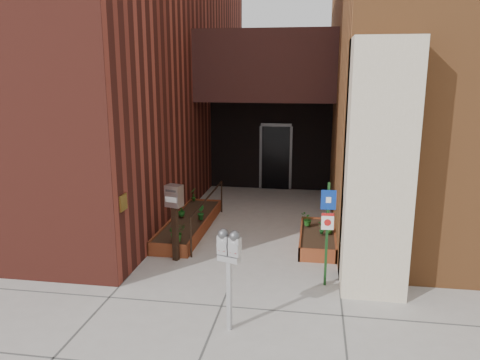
% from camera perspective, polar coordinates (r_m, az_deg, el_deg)
% --- Properties ---
extents(ground, '(80.00, 80.00, 0.00)m').
position_cam_1_polar(ground, '(9.02, -1.02, -12.17)').
color(ground, '#9E9991').
rests_on(ground, ground).
extents(architecture, '(20.00, 14.60, 10.00)m').
position_cam_1_polar(architecture, '(15.06, 3.01, 17.38)').
color(architecture, maroon).
rests_on(architecture, ground).
extents(planter_left, '(0.90, 3.60, 0.30)m').
position_cam_1_polar(planter_left, '(11.75, -6.19, -5.44)').
color(planter_left, brown).
rests_on(planter_left, ground).
extents(planter_right, '(0.80, 2.20, 0.30)m').
position_cam_1_polar(planter_right, '(10.89, 9.43, -7.06)').
color(planter_right, brown).
rests_on(planter_right, ground).
extents(handrail, '(0.04, 3.34, 0.90)m').
position_cam_1_polar(handrail, '(11.40, -3.90, -2.74)').
color(handrail, black).
rests_on(handrail, ground).
extents(parking_meter, '(0.37, 0.23, 1.60)m').
position_cam_1_polar(parking_meter, '(6.98, -1.34, -8.88)').
color(parking_meter, '#B9B8BB').
rests_on(parking_meter, ground).
extents(sign_post, '(0.27, 0.07, 1.95)m').
position_cam_1_polar(sign_post, '(8.55, 10.61, -5.22)').
color(sign_post, '#163D18').
rests_on(sign_post, ground).
extents(payment_dropbox, '(0.37, 0.32, 1.62)m').
position_cam_1_polar(payment_dropbox, '(9.64, -8.00, -3.22)').
color(payment_dropbox, black).
rests_on(payment_dropbox, ground).
extents(shrub_left_a, '(0.51, 0.51, 0.41)m').
position_cam_1_polar(shrub_left_a, '(10.13, -7.72, -6.33)').
color(shrub_left_a, '#1E5A19').
rests_on(shrub_left_a, planter_left).
extents(shrub_left_b, '(0.26, 0.26, 0.36)m').
position_cam_1_polar(shrub_left_b, '(11.53, -4.84, -3.96)').
color(shrub_left_b, '#17531A').
rests_on(shrub_left_b, planter_left).
extents(shrub_left_c, '(0.24, 0.24, 0.32)m').
position_cam_1_polar(shrub_left_c, '(11.82, -7.17, -3.68)').
color(shrub_left_c, '#185217').
rests_on(shrub_left_c, planter_left).
extents(shrub_left_d, '(0.24, 0.24, 0.38)m').
position_cam_1_polar(shrub_left_d, '(13.18, -5.69, -1.75)').
color(shrub_left_d, '#205A19').
rests_on(shrub_left_d, planter_left).
extents(shrub_right_a, '(0.25, 0.25, 0.34)m').
position_cam_1_polar(shrub_right_a, '(10.74, 10.83, -5.50)').
color(shrub_right_a, '#235217').
rests_on(shrub_right_a, planter_right).
extents(shrub_right_b, '(0.18, 0.18, 0.33)m').
position_cam_1_polar(shrub_right_b, '(10.65, 9.97, -5.67)').
color(shrub_right_b, '#17501C').
rests_on(shrub_right_b, planter_right).
extents(shrub_right_c, '(0.39, 0.39, 0.31)m').
position_cam_1_polar(shrub_right_c, '(11.15, 8.20, -4.79)').
color(shrub_right_c, '#1C5518').
rests_on(shrub_right_c, planter_right).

